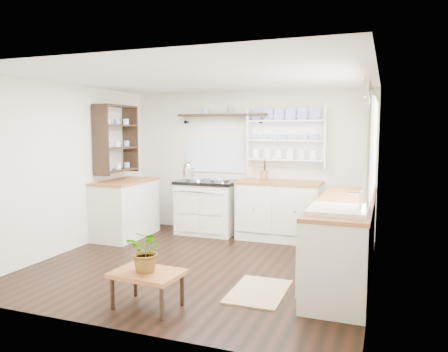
{
  "coord_description": "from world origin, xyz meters",
  "views": [
    {
      "loc": [
        2.12,
        -4.89,
        1.68
      ],
      "look_at": [
        0.2,
        0.25,
        1.1
      ],
      "focal_mm": 35.0,
      "sensor_mm": 36.0,
      "label": 1
    }
  ],
  "objects": [
    {
      "name": "wall_left",
      "position": [
        -2.0,
        0.0,
        1.15
      ],
      "size": [
        0.02,
        3.8,
        2.3
      ],
      "primitive_type": "cube",
      "color": "silver",
      "rests_on": "ground"
    },
    {
      "name": "wall_back",
      "position": [
        0.0,
        1.9,
        1.15
      ],
      "size": [
        4.0,
        0.02,
        2.3
      ],
      "primitive_type": "cube",
      "color": "silver",
      "rests_on": "ground"
    },
    {
      "name": "high_shelf",
      "position": [
        -0.4,
        1.78,
        1.91
      ],
      "size": [
        1.5,
        0.29,
        0.16
      ],
      "color": "black",
      "rests_on": "wall_back"
    },
    {
      "name": "utensil_crock",
      "position": [
        0.33,
        1.68,
        0.98
      ],
      "size": [
        0.12,
        0.12,
        0.14
      ],
      "primitive_type": "cylinder",
      "color": "brown",
      "rests_on": "back_cabinets"
    },
    {
      "name": "right_cabinets",
      "position": [
        1.7,
        0.1,
        0.46
      ],
      "size": [
        0.62,
        2.43,
        0.9
      ],
      "color": "beige",
      "rests_on": "floor"
    },
    {
      "name": "back_cabinets",
      "position": [
        0.6,
        1.6,
        0.46
      ],
      "size": [
        1.27,
        0.63,
        0.9
      ],
      "color": "beige",
      "rests_on": "floor"
    },
    {
      "name": "floor",
      "position": [
        0.0,
        0.0,
        0.0
      ],
      "size": [
        4.0,
        3.8,
        0.01
      ],
      "primitive_type": "cube",
      "color": "black",
      "rests_on": "ground"
    },
    {
      "name": "kettle",
      "position": [
        -0.87,
        1.45,
        1.05
      ],
      "size": [
        0.19,
        0.19,
        0.23
      ],
      "primitive_type": null,
      "color": "silver",
      "rests_on": "aga_cooker"
    },
    {
      "name": "plate_rack",
      "position": [
        0.65,
        1.86,
        1.56
      ],
      "size": [
        1.2,
        0.22,
        0.9
      ],
      "color": "white",
      "rests_on": "wall_back"
    },
    {
      "name": "center_table",
      "position": [
        0.04,
        -1.4,
        0.31
      ],
      "size": [
        0.68,
        0.51,
        0.35
      ],
      "rotation": [
        0.0,
        0.0,
        -0.07
      ],
      "color": "brown",
      "rests_on": "floor"
    },
    {
      "name": "potted_plant",
      "position": [
        0.04,
        -1.4,
        0.55
      ],
      "size": [
        0.38,
        0.33,
        0.4
      ],
      "primitive_type": "imported",
      "rotation": [
        0.0,
        0.0,
        -0.05
      ],
      "color": "#3F7233",
      "rests_on": "center_table"
    },
    {
      "name": "window",
      "position": [
        1.95,
        0.15,
        1.56
      ],
      "size": [
        0.08,
        1.55,
        1.22
      ],
      "color": "white",
      "rests_on": "wall_right"
    },
    {
      "name": "belfast_sink",
      "position": [
        1.7,
        -0.65,
        0.8
      ],
      "size": [
        0.55,
        0.6,
        0.45
      ],
      "color": "white",
      "rests_on": "right_cabinets"
    },
    {
      "name": "left_cabinets",
      "position": [
        -1.7,
        0.9,
        0.46
      ],
      "size": [
        0.62,
        1.13,
        0.9
      ],
      "color": "beige",
      "rests_on": "floor"
    },
    {
      "name": "wall_right",
      "position": [
        2.0,
        0.0,
        1.15
      ],
      "size": [
        0.02,
        3.8,
        2.3
      ],
      "primitive_type": "cube",
      "color": "silver",
      "rests_on": "ground"
    },
    {
      "name": "floor_rug",
      "position": [
        0.92,
        -0.66,
        0.01
      ],
      "size": [
        0.56,
        0.85,
        0.02
      ],
      "primitive_type": "cube",
      "rotation": [
        0.0,
        0.0,
        0.01
      ],
      "color": "#9D775B",
      "rests_on": "floor"
    },
    {
      "name": "left_shelving",
      "position": [
        -1.84,
        0.9,
        1.55
      ],
      "size": [
        0.28,
        0.8,
        1.05
      ],
      "primitive_type": "cube",
      "color": "black",
      "rests_on": "wall_left"
    },
    {
      "name": "ceiling",
      "position": [
        0.0,
        0.0,
        2.3
      ],
      "size": [
        4.0,
        3.8,
        0.01
      ],
      "primitive_type": "cube",
      "color": "white",
      "rests_on": "wall_back"
    },
    {
      "name": "aga_cooker",
      "position": [
        -0.59,
        1.57,
        0.44
      ],
      "size": [
        0.96,
        0.67,
        0.89
      ],
      "color": "beige",
      "rests_on": "floor"
    }
  ]
}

